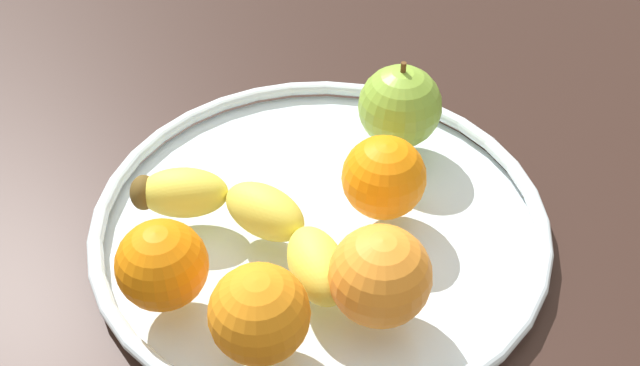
# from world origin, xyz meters

# --- Properties ---
(ground_plane) EXTENTS (1.18, 1.18, 0.04)m
(ground_plane) POSITION_xyz_m (0.00, 0.00, -0.02)
(ground_plane) COLOR black
(fruit_bowl) EXTENTS (0.35, 0.35, 0.02)m
(fruit_bowl) POSITION_xyz_m (0.00, 0.00, 0.01)
(fruit_bowl) COLOR silver
(fruit_bowl) RESTS_ON ground_plane
(banana) EXTENTS (0.18, 0.11, 0.04)m
(banana) POSITION_xyz_m (0.00, 0.06, 0.04)
(banana) COLOR yellow
(banana) RESTS_ON fruit_bowl
(apple) EXTENTS (0.07, 0.07, 0.08)m
(apple) POSITION_xyz_m (0.04, -0.10, 0.05)
(apple) COLOR #82AC35
(apple) RESTS_ON fruit_bowl
(orange_front_left) EXTENTS (0.06, 0.06, 0.06)m
(orange_front_left) POSITION_xyz_m (-0.01, 0.13, 0.05)
(orange_front_left) COLOR orange
(orange_front_left) RESTS_ON fruit_bowl
(orange_front_right) EXTENTS (0.07, 0.07, 0.07)m
(orange_front_right) POSITION_xyz_m (-0.10, 0.02, 0.05)
(orange_front_right) COLOR orange
(orange_front_right) RESTS_ON fruit_bowl
(orange_back_left) EXTENTS (0.06, 0.06, 0.06)m
(orange_back_left) POSITION_xyz_m (-0.02, -0.04, 0.05)
(orange_back_left) COLOR orange
(orange_back_left) RESTS_ON fruit_bowl
(orange_back_right) EXTENTS (0.06, 0.06, 0.06)m
(orange_back_right) POSITION_xyz_m (-0.08, 0.09, 0.05)
(orange_back_right) COLOR orange
(orange_back_right) RESTS_ON fruit_bowl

